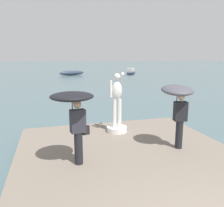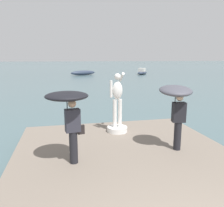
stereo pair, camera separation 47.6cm
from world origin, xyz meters
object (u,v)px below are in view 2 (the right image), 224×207
object	(u,v)px
onlooker_right	(177,100)
boat_near	(142,72)
boat_mid	(83,73)
onlooker_left	(69,106)
statue_white_figure	(117,111)

from	to	relation	value
onlooker_right	boat_near	world-z (taller)	onlooker_right
boat_near	boat_mid	distance (m)	11.81
onlooker_right	boat_mid	xyz separation A→B (m)	(0.62, 37.71, -1.51)
onlooker_left	boat_near	bearing A→B (deg)	67.57
statue_white_figure	onlooker_left	size ratio (longest dim) A/B	1.17
onlooker_left	onlooker_right	world-z (taller)	onlooker_right
statue_white_figure	onlooker_right	size ratio (longest dim) A/B	1.12
statue_white_figure	onlooker_left	world-z (taller)	statue_white_figure
boat_near	boat_mid	bearing A→B (deg)	178.93
onlooker_right	statue_white_figure	bearing A→B (deg)	122.79
statue_white_figure	boat_mid	world-z (taller)	statue_white_figure
onlooker_left	boat_near	xyz separation A→B (m)	(15.59, 37.76, -1.53)
statue_white_figure	boat_near	bearing A→B (deg)	68.81
onlooker_left	boat_near	distance (m)	40.88
onlooker_left	onlooker_right	distance (m)	3.17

